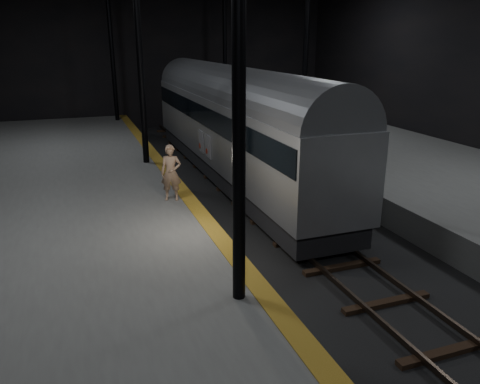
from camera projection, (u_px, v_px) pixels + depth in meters
name	position (u px, v px, depth m)	size (l,w,h in m)	color
ground	(308.00, 241.00, 14.91)	(44.00, 44.00, 0.00)	black
platform_left	(56.00, 264.00, 12.33)	(9.00, 43.80, 1.00)	#545451
tactile_strip	(210.00, 225.00, 13.55)	(0.50, 43.80, 0.01)	olive
track	(309.00, 239.00, 14.89)	(2.40, 43.00, 0.24)	#3F3328
train	(232.00, 119.00, 20.77)	(2.78, 18.53, 4.95)	#9B9DA2
woman	(171.00, 173.00, 15.42)	(0.68, 0.45, 1.87)	#9B795F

